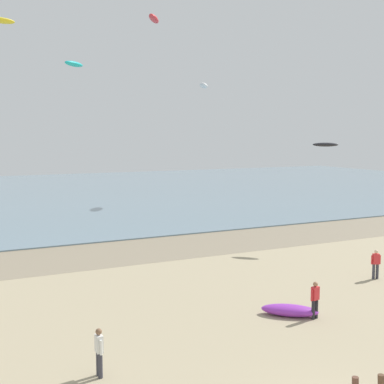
{
  "coord_description": "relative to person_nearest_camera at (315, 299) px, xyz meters",
  "views": [
    {
      "loc": [
        -9.9,
        -9.91,
        8.23
      ],
      "look_at": [
        0.88,
        12.46,
        5.45
      ],
      "focal_mm": 47.55,
      "sensor_mm": 36.0,
      "label": 1
    }
  ],
  "objects": [
    {
      "name": "kite_aloft_4",
      "position": [
        -10.73,
        21.14,
        15.27
      ],
      "size": [
        2.08,
        1.23,
        0.5
      ],
      "primitive_type": "ellipsoid",
      "rotation": [
        0.33,
        0.0,
        3.43
      ],
      "color": "yellow"
    },
    {
      "name": "grounded_kite",
      "position": [
        -0.79,
        0.79,
        -0.66
      ],
      "size": [
        2.6,
        2.36,
        0.52
      ],
      "primitive_type": "ellipsoid",
      "rotation": [
        0.0,
        0.0,
        5.6
      ],
      "color": "purple",
      "rests_on": "ground"
    },
    {
      "name": "wet_sand_strip",
      "position": [
        -4.68,
        16.3,
        -0.91
      ],
      "size": [
        120.0,
        7.56,
        0.01
      ],
      "primitive_type": "cube",
      "color": "gray",
      "rests_on": "ground"
    },
    {
      "name": "kite_aloft_2",
      "position": [
        14.37,
        39.24,
        13.4
      ],
      "size": [
        2.27,
        3.43,
        0.92
      ],
      "primitive_type": "ellipsoid",
      "rotation": [
        -0.46,
        0.0,
        4.33
      ],
      "color": "white"
    },
    {
      "name": "person_mid_beach",
      "position": [
        -10.24,
        -1.2,
        0.0
      ],
      "size": [
        0.23,
        0.57,
        1.71
      ],
      "color": "#383842",
      "rests_on": "ground"
    },
    {
      "name": "person_by_waterline",
      "position": [
        7.29,
        3.56,
        0.0
      ],
      "size": [
        0.54,
        0.33,
        1.71
      ],
      "color": "#383842",
      "rests_on": "ground"
    },
    {
      "name": "kite_aloft_7",
      "position": [
        -7.13,
        15.05,
        11.76
      ],
      "size": [
        1.77,
        1.83,
        0.31
      ],
      "primitive_type": "ellipsoid",
      "rotation": [
        0.0,
        0.0,
        3.96
      ],
      "color": "#19B2B7"
    },
    {
      "name": "kite_aloft_5",
      "position": [
        6.08,
        34.79,
        19.72
      ],
      "size": [
        2.65,
        3.63,
        1.01
      ],
      "primitive_type": "ellipsoid",
      "rotation": [
        0.49,
        0.0,
        1.1
      ],
      "color": "red"
    },
    {
      "name": "person_nearest_camera",
      "position": [
        0.0,
        0.0,
        0.0
      ],
      "size": [
        0.56,
        0.3,
        1.71
      ],
      "color": "#232328",
      "rests_on": "ground"
    },
    {
      "name": "sea",
      "position": [
        -4.68,
        55.07,
        -0.87
      ],
      "size": [
        160.0,
        70.0,
        0.1
      ],
      "primitive_type": "cube",
      "color": "slate",
      "rests_on": "ground"
    },
    {
      "name": "kite_aloft_0",
      "position": [
        10.79,
        12.28,
        6.62
      ],
      "size": [
        1.78,
        1.71,
        0.3
      ],
      "primitive_type": "ellipsoid",
      "rotation": [
        0.01,
        0.0,
        2.4
      ],
      "color": "black"
    }
  ]
}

